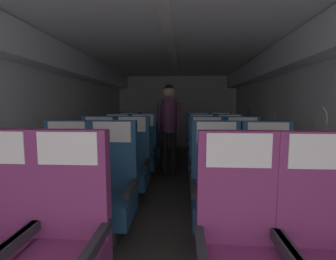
% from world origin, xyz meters
% --- Properties ---
extents(ground, '(3.77, 7.55, 0.02)m').
position_xyz_m(ground, '(0.00, 3.57, -0.01)').
color(ground, '#3D3833').
extents(fuselage_shell, '(3.65, 7.20, 2.20)m').
position_xyz_m(fuselage_shell, '(0.00, 3.86, 1.58)').
color(fuselage_shell, silver).
rests_on(fuselage_shell, ground).
extents(seat_a_left_aisle, '(0.49, 0.51, 1.13)m').
position_xyz_m(seat_a_left_aisle, '(-0.51, 1.36, 0.47)').
color(seat_a_left_aisle, '#38383D').
rests_on(seat_a_left_aisle, ground).
extents(seat_a_right_aisle, '(0.49, 0.51, 1.13)m').
position_xyz_m(seat_a_right_aisle, '(0.96, 1.36, 0.47)').
color(seat_a_right_aisle, '#38383D').
rests_on(seat_a_right_aisle, ground).
extents(seat_a_right_window, '(0.49, 0.51, 1.13)m').
position_xyz_m(seat_a_right_window, '(0.50, 1.36, 0.47)').
color(seat_a_right_window, '#38383D').
rests_on(seat_a_right_window, ground).
extents(seat_b_left_window, '(0.49, 0.51, 1.13)m').
position_xyz_m(seat_b_left_window, '(-0.96, 2.23, 0.47)').
color(seat_b_left_window, '#38383D').
rests_on(seat_b_left_window, ground).
extents(seat_b_left_aisle, '(0.49, 0.51, 1.13)m').
position_xyz_m(seat_b_left_aisle, '(-0.51, 2.23, 0.47)').
color(seat_b_left_aisle, '#38383D').
rests_on(seat_b_left_aisle, ground).
extents(seat_b_right_aisle, '(0.49, 0.51, 1.13)m').
position_xyz_m(seat_b_right_aisle, '(0.97, 2.23, 0.47)').
color(seat_b_right_aisle, '#38383D').
rests_on(seat_b_right_aisle, ground).
extents(seat_b_right_window, '(0.49, 0.51, 1.13)m').
position_xyz_m(seat_b_right_window, '(0.50, 2.26, 0.47)').
color(seat_b_right_window, '#38383D').
rests_on(seat_b_right_window, ground).
extents(seat_c_left_window, '(0.49, 0.51, 1.13)m').
position_xyz_m(seat_c_left_window, '(-0.96, 3.12, 0.47)').
color(seat_c_left_window, '#38383D').
rests_on(seat_c_left_window, ground).
extents(seat_c_left_aisle, '(0.49, 0.51, 1.13)m').
position_xyz_m(seat_c_left_aisle, '(-0.51, 3.13, 0.47)').
color(seat_c_left_aisle, '#38383D').
rests_on(seat_c_left_aisle, ground).
extents(seat_c_right_aisle, '(0.49, 0.51, 1.13)m').
position_xyz_m(seat_c_right_aisle, '(0.97, 3.15, 0.47)').
color(seat_c_right_aisle, '#38383D').
rests_on(seat_c_right_aisle, ground).
extents(seat_c_right_window, '(0.49, 0.51, 1.13)m').
position_xyz_m(seat_c_right_window, '(0.50, 3.15, 0.47)').
color(seat_c_right_window, '#38383D').
rests_on(seat_c_right_window, ground).
extents(seat_d_left_window, '(0.49, 0.51, 1.13)m').
position_xyz_m(seat_d_left_window, '(-0.97, 4.04, 0.47)').
color(seat_d_left_window, '#38383D').
rests_on(seat_d_left_window, ground).
extents(seat_d_left_aisle, '(0.49, 0.51, 1.13)m').
position_xyz_m(seat_d_left_aisle, '(-0.51, 4.03, 0.47)').
color(seat_d_left_aisle, '#38383D').
rests_on(seat_d_left_aisle, ground).
extents(seat_d_right_aisle, '(0.49, 0.51, 1.13)m').
position_xyz_m(seat_d_right_aisle, '(0.98, 4.04, 0.47)').
color(seat_d_right_aisle, '#38383D').
rests_on(seat_d_right_aisle, ground).
extents(seat_d_right_window, '(0.49, 0.51, 1.13)m').
position_xyz_m(seat_d_right_window, '(0.51, 4.04, 0.47)').
color(seat_d_right_window, '#38383D').
rests_on(seat_d_right_window, ground).
extents(seat_e_left_window, '(0.49, 0.51, 1.13)m').
position_xyz_m(seat_e_left_window, '(-0.97, 4.93, 0.47)').
color(seat_e_left_window, '#38383D').
rests_on(seat_e_left_window, ground).
extents(seat_e_left_aisle, '(0.49, 0.51, 1.13)m').
position_xyz_m(seat_e_left_aisle, '(-0.50, 4.92, 0.47)').
color(seat_e_left_aisle, '#38383D').
rests_on(seat_e_left_aisle, ground).
extents(seat_e_right_aisle, '(0.49, 0.51, 1.13)m').
position_xyz_m(seat_e_right_aisle, '(0.97, 4.92, 0.47)').
color(seat_e_right_aisle, '#38383D').
rests_on(seat_e_right_aisle, ground).
extents(seat_e_right_window, '(0.49, 0.51, 1.13)m').
position_xyz_m(seat_e_right_window, '(0.51, 4.94, 0.47)').
color(seat_e_right_window, '#38383D').
rests_on(seat_e_right_window, ground).
extents(flight_attendant, '(0.43, 0.28, 1.66)m').
position_xyz_m(flight_attendant, '(-0.07, 4.39, 1.03)').
color(flight_attendant, black).
rests_on(flight_attendant, ground).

